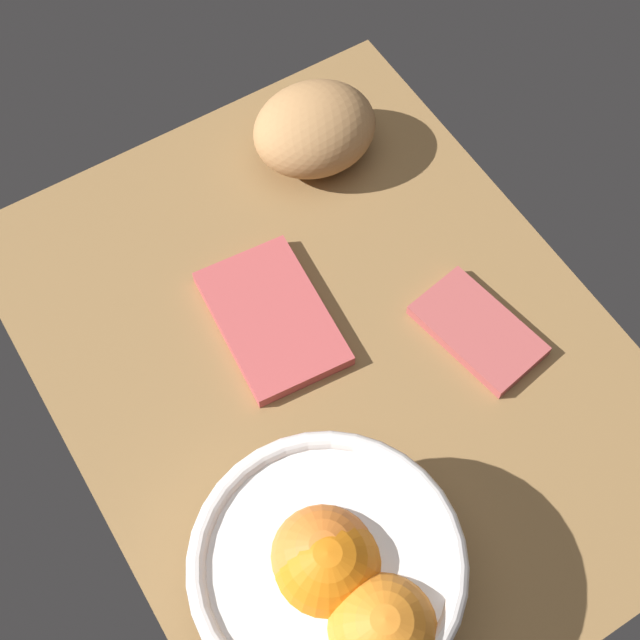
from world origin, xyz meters
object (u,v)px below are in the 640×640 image
object	(u,v)px
napkin_folded	(272,318)
napkin_spare	(478,330)
fruit_bowl	(332,576)
bread_loaf	(315,129)

from	to	relation	value
napkin_folded	napkin_spare	size ratio (longest dim) A/B	1.26
fruit_bowl	napkin_folded	bearing A→B (deg)	-19.72
napkin_folded	fruit_bowl	bearing A→B (deg)	160.28
fruit_bowl	napkin_spare	world-z (taller)	fruit_bowl
napkin_spare	fruit_bowl	bearing A→B (deg)	118.44
fruit_bowl	napkin_spare	xyz separation A→B (cm)	(13.96, -25.78, -6.03)
fruit_bowl	bread_loaf	xyz separation A→B (cm)	(41.58, -23.96, -2.53)
napkin_spare	napkin_folded	bearing A→B (deg)	54.38
bread_loaf	fruit_bowl	bearing A→B (deg)	150.05
fruit_bowl	napkin_folded	distance (cm)	28.05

